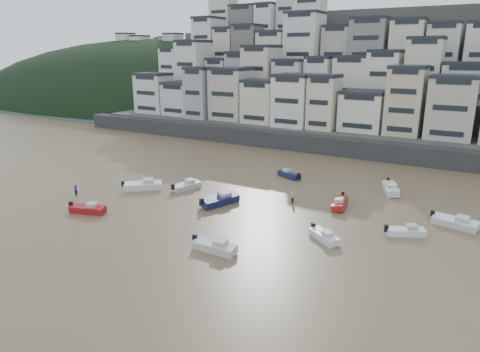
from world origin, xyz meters
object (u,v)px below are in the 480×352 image
Objects in this scene: boat_d at (406,230)px; person_blue at (76,189)px; boat_c at (220,199)px; boat_b at (324,235)px; boat_h at (289,174)px; person_pink at (293,197)px; boat_f at (186,185)px; boat_e at (340,202)px; boat_i at (391,187)px; boat_k at (143,184)px; boat_a at (214,245)px; boat_j at (88,208)px; boat_g at (455,221)px.

boat_d is 45.40m from person_blue.
boat_b is at bearing -84.04° from boat_c.
person_pink is at bearing 138.43° from boat_h.
boat_d is 32.03m from boat_f.
boat_f is (-32.02, 1.01, 0.07)m from boat_d.
boat_i is at bearing 147.13° from boat_e.
boat_a is at bearing -71.91° from boat_k.
boat_j is at bearing 177.05° from boat_a.
boat_k is at bearing -150.88° from boat_b.
boat_e is 1.10× the size of boat_h.
boat_b is 0.77× the size of boat_i.
person_blue reaches higher than boat_b.
boat_a is at bearing -19.82° from boat_j.
boat_k is (-16.62, -17.23, 0.20)m from boat_h.
boat_c is 25.84m from boat_i.
boat_a is 1.02× the size of boat_f.
boat_j is at bearing 149.61° from boat_c.
boat_g is 13.58m from boat_i.
person_blue is at bearing 164.48° from boat_d.
person_pink reaches higher than boat_b.
person_blue reaches higher than boat_c.
boat_d is 39.52m from boat_j.
boat_a is 29.66m from boat_h.
person_blue is at bearing 128.38° from boat_c.
boat_e is at bearing 162.84° from boat_h.
boat_e is at bearing -44.39° from boat_i.
boat_j is 0.83× the size of boat_k.
person_pink is (-20.25, -1.87, 0.11)m from boat_g.
boat_h is 32.51m from boat_j.
boat_b is 2.69× the size of person_blue.
boat_b is at bearing 5.00° from person_blue.
boat_f is at bearing 88.00° from boat_c.
boat_e is at bearing 16.85° from boat_j.
boat_k is at bearing 156.34° from boat_d.
person_pink is (21.62, 16.90, 0.17)m from boat_j.
boat_g reaches higher than boat_a.
boat_k is at bearing 45.48° from person_blue.
boat_h is (-25.76, 9.47, -0.11)m from boat_g.
boat_k is (-0.52, 11.01, 0.14)m from boat_j.
boat_i is at bearing 68.17° from boat_a.
boat_d is at bearing -2.35° from boat_i.
boat_h is at bearing 98.64° from boat_a.
boat_d is 15.96m from person_pink.
boat_k is at bearing -81.69° from boat_i.
boat_k is (-13.77, -0.23, -0.01)m from boat_c.
boat_k is (-28.35, -7.51, 0.13)m from boat_e.
boat_g is (28.61, 7.53, -0.09)m from boat_c.
boat_c is at bearing -67.66° from boat_i.
boat_e reaches higher than boat_d.
person_blue reaches higher than boat_i.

